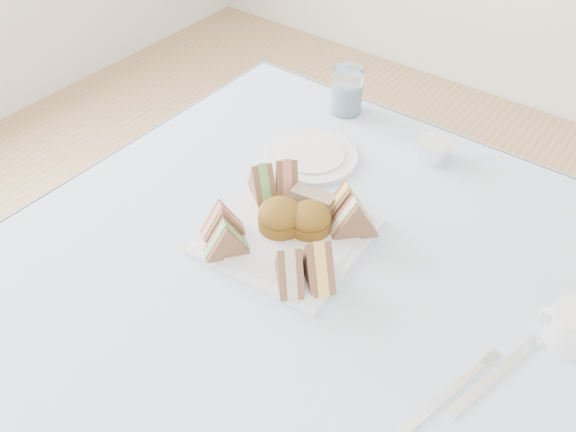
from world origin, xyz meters
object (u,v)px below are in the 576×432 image
Objects in this scene: table at (306,405)px; creamer_jug at (573,327)px; serving_plate at (288,235)px; water_glass at (347,91)px.

table is 12.87× the size of creamer_jug.
table is 3.63× the size of serving_plate.
creamer_jug is at bearing 4.30° from serving_plate.
water_glass reaches higher than serving_plate.
serving_plate is 3.55× the size of creamer_jug.
water_glass reaches higher than table.
table is 0.66m from water_glass.
serving_plate is (-0.08, 0.05, 0.38)m from table.
table is at bearing -36.12° from serving_plate.
creamer_jug is at bearing -28.55° from water_glass.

